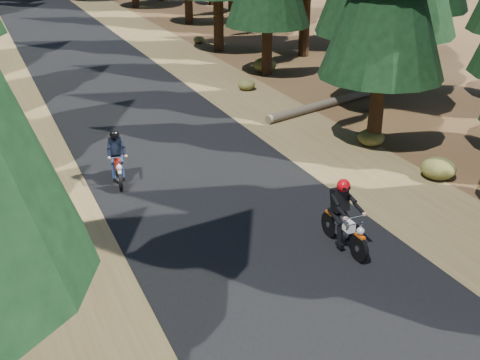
# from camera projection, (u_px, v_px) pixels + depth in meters

# --- Properties ---
(ground) EXTENTS (120.00, 120.00, 0.00)m
(ground) POSITION_uv_depth(u_px,v_px,m) (267.00, 250.00, 13.47)
(ground) COLOR #402917
(ground) RESTS_ON ground
(road) EXTENTS (6.00, 100.00, 0.01)m
(road) POSITION_uv_depth(u_px,v_px,m) (191.00, 169.00, 17.63)
(road) COLOR black
(road) RESTS_ON ground
(shoulder_l) EXTENTS (3.20, 100.00, 0.01)m
(shoulder_l) POSITION_uv_depth(u_px,v_px,m) (28.00, 197.00, 15.92)
(shoulder_l) COLOR brown
(shoulder_l) RESTS_ON ground
(shoulder_r) EXTENTS (3.20, 100.00, 0.01)m
(shoulder_r) POSITION_uv_depth(u_px,v_px,m) (326.00, 146.00, 19.35)
(shoulder_r) COLOR brown
(shoulder_r) RESTS_ON ground
(log_near) EXTENTS (5.95, 2.00, 0.32)m
(log_near) POSITION_uv_depth(u_px,v_px,m) (326.00, 104.00, 23.09)
(log_near) COLOR #4C4233
(log_near) RESTS_ON ground
(understory_shrubs) EXTENTS (15.93, 30.77, 0.66)m
(understory_shrubs) POSITION_uv_depth(u_px,v_px,m) (188.00, 132.00, 19.76)
(understory_shrubs) COLOR #474C1E
(understory_shrubs) RESTS_ON ground
(rider_lead) EXTENTS (0.55, 1.82, 1.62)m
(rider_lead) POSITION_uv_depth(u_px,v_px,m) (344.00, 227.00, 13.31)
(rider_lead) COLOR white
(rider_lead) RESTS_ON road
(rider_follow) EXTENTS (0.72, 1.72, 1.49)m
(rider_follow) POSITION_uv_depth(u_px,v_px,m) (118.00, 166.00, 16.59)
(rider_follow) COLOR maroon
(rider_follow) RESTS_ON road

